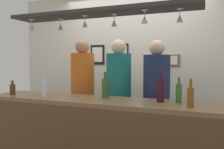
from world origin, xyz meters
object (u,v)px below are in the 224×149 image
object	(u,v)px
bottle_wine_dark_red	(160,91)
bottle_beer_amber_tall	(190,96)
bottle_champagne_green	(105,88)
picture_frame_crest	(123,51)
picture_frame_caricature	(97,55)
bottle_soda_clear	(44,89)
person_left_orange_shirt	(83,87)
person_right_navy_shirt	(156,92)
bottle_beer_brown_stubby	(13,89)
person_middle_teal_shirt	(119,89)
bottle_beer_green_import	(179,93)
picture_frame_lower_pair	(170,60)

from	to	relation	value
bottle_wine_dark_red	bottle_beer_amber_tall	bearing A→B (deg)	-26.87
bottle_champagne_green	picture_frame_crest	distance (m)	1.39
bottle_beer_amber_tall	picture_frame_caricature	bearing A→B (deg)	138.05
picture_frame_caricature	bottle_soda_clear	bearing A→B (deg)	-89.85
person_left_orange_shirt	person_right_navy_shirt	world-z (taller)	person_left_orange_shirt
person_right_navy_shirt	bottle_beer_brown_stubby	world-z (taller)	person_right_navy_shirt
person_left_orange_shirt	bottle_soda_clear	distance (m)	0.73
bottle_champagne_green	bottle_beer_amber_tall	xyz separation A→B (m)	(0.94, -0.19, -0.02)
person_left_orange_shirt	bottle_beer_amber_tall	size ratio (longest dim) A/B	6.62
person_middle_teal_shirt	bottle_beer_green_import	xyz separation A→B (m)	(0.84, -0.53, 0.07)
person_middle_teal_shirt	picture_frame_caricature	size ratio (longest dim) A/B	5.02
bottle_soda_clear	picture_frame_crest	distance (m)	1.64
person_left_orange_shirt	bottle_soda_clear	world-z (taller)	person_left_orange_shirt
bottle_champagne_green	picture_frame_crest	bearing A→B (deg)	99.90
person_right_navy_shirt	picture_frame_lower_pair	size ratio (longest dim) A/B	5.61
person_left_orange_shirt	bottle_beer_brown_stubby	size ratio (longest dim) A/B	9.57
picture_frame_lower_pair	picture_frame_crest	world-z (taller)	picture_frame_crest
bottle_champagne_green	bottle_soda_clear	distance (m)	0.73
person_right_navy_shirt	picture_frame_lower_pair	world-z (taller)	person_right_navy_shirt
person_middle_teal_shirt	person_right_navy_shirt	bearing A→B (deg)	0.00
picture_frame_lower_pair	person_right_navy_shirt	bearing A→B (deg)	-94.70
bottle_beer_brown_stubby	bottle_beer_amber_tall	bearing A→B (deg)	0.68
picture_frame_lower_pair	person_left_orange_shirt	bearing A→B (deg)	-145.86
person_right_navy_shirt	bottle_champagne_green	distance (m)	0.72
person_middle_teal_shirt	bottle_beer_amber_tall	bearing A→B (deg)	-36.37
picture_frame_lower_pair	picture_frame_crest	size ratio (longest dim) A/B	1.15
person_left_orange_shirt	bottle_beer_green_import	distance (m)	1.50
bottle_wine_dark_red	bottle_beer_amber_tall	distance (m)	0.34
bottle_champagne_green	bottle_beer_amber_tall	size ratio (longest dim) A/B	1.15
picture_frame_lower_pair	picture_frame_caricature	world-z (taller)	picture_frame_caricature
bottle_soda_clear	picture_frame_lower_pair	bearing A→B (deg)	49.71
person_right_navy_shirt	bottle_beer_green_import	distance (m)	0.63
person_left_orange_shirt	bottle_beer_green_import	world-z (taller)	person_left_orange_shirt
person_middle_teal_shirt	bottle_champagne_green	world-z (taller)	person_middle_teal_shirt
person_right_navy_shirt	bottle_wine_dark_red	xyz separation A→B (m)	(0.15, -0.56, 0.10)
bottle_beer_green_import	bottle_beer_amber_tall	bearing A→B (deg)	-56.14
person_middle_teal_shirt	picture_frame_crest	world-z (taller)	picture_frame_crest
person_middle_teal_shirt	picture_frame_crest	size ratio (longest dim) A/B	6.57
person_middle_teal_shirt	picture_frame_crest	bearing A→B (deg)	104.65
bottle_beer_green_import	picture_frame_caricature	world-z (taller)	picture_frame_caricature
person_right_navy_shirt	bottle_wine_dark_red	size ratio (longest dim) A/B	5.61
bottle_wine_dark_red	bottle_beer_green_import	bearing A→B (deg)	8.77
person_middle_teal_shirt	bottle_soda_clear	world-z (taller)	person_middle_teal_shirt
person_left_orange_shirt	picture_frame_crest	bearing A→B (deg)	65.18
person_right_navy_shirt	picture_frame_caricature	bearing A→B (deg)	147.26
bottle_wine_dark_red	picture_frame_caricature	world-z (taller)	picture_frame_caricature
person_right_navy_shirt	picture_frame_lower_pair	xyz separation A→B (m)	(0.06, 0.77, 0.41)
person_middle_teal_shirt	bottle_beer_brown_stubby	bearing A→B (deg)	-147.41
bottle_beer_brown_stubby	bottle_champagne_green	size ratio (longest dim) A/B	0.60
picture_frame_caricature	picture_frame_crest	bearing A→B (deg)	0.00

